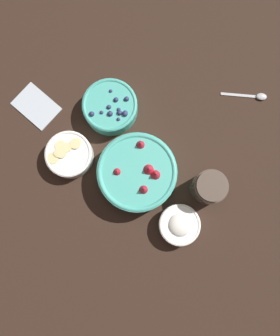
% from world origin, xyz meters
% --- Properties ---
extents(ground_plane, '(4.00, 4.00, 0.00)m').
position_xyz_m(ground_plane, '(0.00, 0.00, 0.00)').
color(ground_plane, black).
extents(bowl_strawberries, '(0.22, 0.22, 0.09)m').
position_xyz_m(bowl_strawberries, '(-0.07, 0.09, 0.04)').
color(bowl_strawberries, '#47AD9E').
rests_on(bowl_strawberries, ground_plane).
extents(bowl_blueberries, '(0.16, 0.16, 0.06)m').
position_xyz_m(bowl_blueberries, '(0.05, -0.08, 0.03)').
color(bowl_blueberries, '#47AD9E').
rests_on(bowl_blueberries, ground_plane).
extents(bowl_bananas, '(0.13, 0.13, 0.05)m').
position_xyz_m(bowl_bananas, '(0.13, 0.08, 0.03)').
color(bowl_bananas, white).
rests_on(bowl_bananas, ground_plane).
extents(bowl_cream, '(0.11, 0.11, 0.05)m').
position_xyz_m(bowl_cream, '(-0.22, 0.21, 0.03)').
color(bowl_cream, white).
rests_on(bowl_cream, ground_plane).
extents(jar_chocolate, '(0.09, 0.09, 0.10)m').
position_xyz_m(jar_chocolate, '(-0.27, 0.09, 0.05)').
color(jar_chocolate, '#4C3D33').
rests_on(jar_chocolate, ground_plane).
extents(napkin, '(0.16, 0.14, 0.01)m').
position_xyz_m(napkin, '(0.27, -0.04, 0.00)').
color(napkin, '#B2BCC6').
rests_on(napkin, ground_plane).
extents(spoon, '(0.14, 0.03, 0.01)m').
position_xyz_m(spoon, '(-0.36, -0.21, 0.00)').
color(spoon, '#B2B2B7').
rests_on(spoon, ground_plane).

